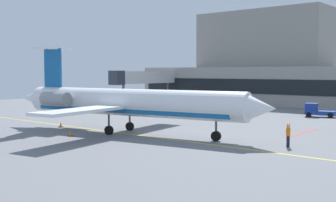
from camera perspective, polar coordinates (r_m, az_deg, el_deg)
The scene contains 9 objects.
ground at distance 44.68m, azimuth -4.43°, elevation -4.26°, with size 120.00×120.00×0.11m.
terminal_building at distance 88.41m, azimuth 14.13°, elevation 4.02°, with size 60.95×15.13×18.71m.
jet_bridge_east at distance 85.70m, azimuth -3.40°, elevation 3.07°, with size 2.40×17.21×6.48m.
regional_jet at distance 44.24m, azimuth -5.63°, elevation -0.20°, with size 30.57×22.19×8.95m.
baggage_tug at distance 77.38m, azimuth 1.71°, elevation -0.07°, with size 2.03×3.19×2.15m.
pushback_tractor at distance 63.63m, azimuth 18.95°, elevation -1.20°, with size 4.33×2.77×1.89m.
marshaller at distance 37.39m, azimuth 15.52°, elevation -4.35°, with size 0.34×0.83×1.98m.
safety_cone_alpha at distance 50.55m, azimuth -13.92°, elevation -3.08°, with size 0.47×0.47×0.55m.
safety_cone_bravo at distance 43.34m, azimuth -12.70°, elevation -4.20°, with size 0.47×0.47×0.55m.
Camera 1 is at (30.99, -31.56, 6.25)m, focal length 46.37 mm.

